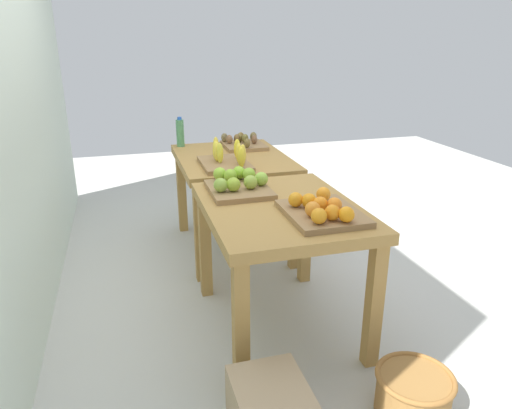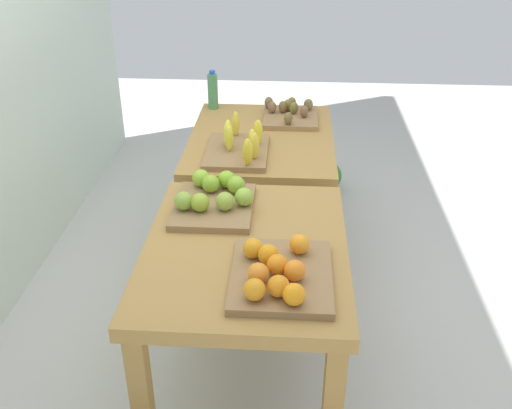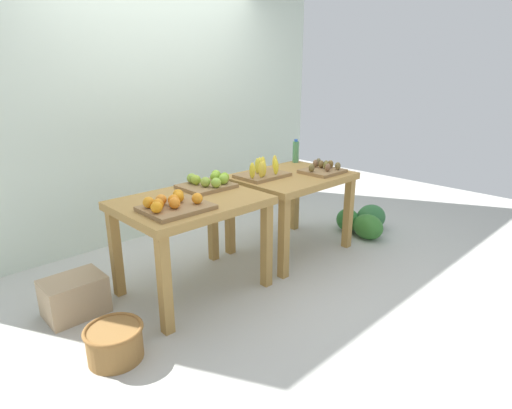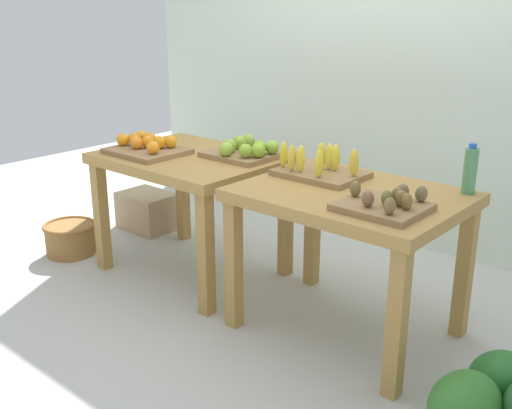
# 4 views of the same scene
# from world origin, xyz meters

# --- Properties ---
(ground_plane) EXTENTS (8.00, 8.00, 0.00)m
(ground_plane) POSITION_xyz_m (0.00, 0.00, 0.00)
(ground_plane) COLOR #B5B5AE
(back_wall) EXTENTS (4.40, 0.12, 3.00)m
(back_wall) POSITION_xyz_m (0.00, 1.35, 1.50)
(back_wall) COLOR silver
(back_wall) RESTS_ON ground_plane
(display_table_left) EXTENTS (1.04, 0.80, 0.75)m
(display_table_left) POSITION_xyz_m (-0.56, 0.00, 0.64)
(display_table_left) COLOR #A77D3F
(display_table_left) RESTS_ON ground_plane
(display_table_right) EXTENTS (1.04, 0.80, 0.75)m
(display_table_right) POSITION_xyz_m (0.56, 0.00, 0.64)
(display_table_right) COLOR #A77D3F
(display_table_right) RESTS_ON ground_plane
(orange_bin) EXTENTS (0.44, 0.36, 0.11)m
(orange_bin) POSITION_xyz_m (-0.79, -0.14, 0.79)
(orange_bin) COLOR olive
(orange_bin) RESTS_ON display_table_left
(apple_bin) EXTENTS (0.42, 0.36, 0.11)m
(apple_bin) POSITION_xyz_m (-0.27, 0.16, 0.79)
(apple_bin) COLOR olive
(apple_bin) RESTS_ON display_table_left
(banana_crate) EXTENTS (0.44, 0.32, 0.17)m
(banana_crate) POSITION_xyz_m (0.30, 0.11, 0.79)
(banana_crate) COLOR olive
(banana_crate) RESTS_ON display_table_right
(kiwi_bin) EXTENTS (0.36, 0.33, 0.10)m
(kiwi_bin) POSITION_xyz_m (0.83, -0.15, 0.78)
(kiwi_bin) COLOR olive
(kiwi_bin) RESTS_ON display_table_right
(water_bottle) EXTENTS (0.06, 0.06, 0.24)m
(water_bottle) POSITION_xyz_m (1.00, 0.33, 0.86)
(water_bottle) COLOR #4C8C59
(water_bottle) RESTS_ON display_table_right
(watermelon_pile) EXTENTS (0.61, 0.64, 0.28)m
(watermelon_pile) POSITION_xyz_m (1.46, -0.25, 0.13)
(watermelon_pile) COLOR #2B6634
(watermelon_pile) RESTS_ON ground_plane
(wicker_basket) EXTENTS (0.35, 0.35, 0.21)m
(wicker_basket) POSITION_xyz_m (-1.39, -0.35, 0.11)
(wicker_basket) COLOR olive
(wicker_basket) RESTS_ON ground_plane
(cardboard_produce_box) EXTENTS (0.40, 0.30, 0.27)m
(cardboard_produce_box) POSITION_xyz_m (-1.37, 0.30, 0.14)
(cardboard_produce_box) COLOR tan
(cardboard_produce_box) RESTS_ON ground_plane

